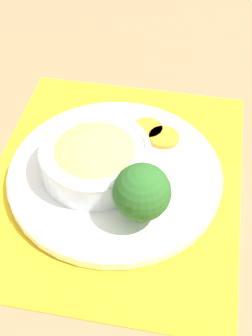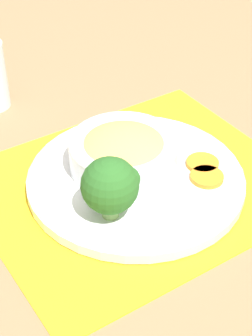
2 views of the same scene
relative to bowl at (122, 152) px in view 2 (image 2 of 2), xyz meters
The scene contains 7 objects.
ground_plane 0.06m from the bowl, 97.91° to the left, with size 4.00×4.00×0.00m, color #8C704C.
placemat 0.06m from the bowl, 97.91° to the left, with size 0.50×0.43×0.00m.
plate 0.04m from the bowl, 97.91° to the left, with size 0.33×0.33×0.02m.
bowl is the anchor object (origin of this frame).
broccoli_floret 0.11m from the bowl, 43.18° to the left, with size 0.08×0.08×0.09m.
carrot_slice_near 0.13m from the bowl, 128.41° to the left, with size 0.05×0.05×0.01m.
carrot_slice_middle 0.13m from the bowl, 143.45° to the left, with size 0.05×0.05×0.01m.
Camera 2 is at (0.43, 0.50, 0.54)m, focal length 60.00 mm.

